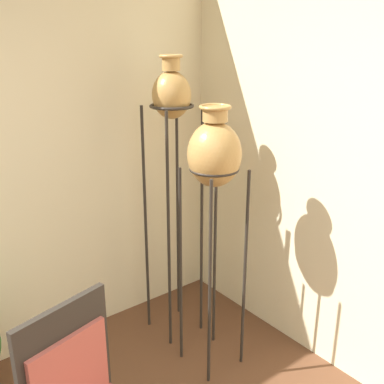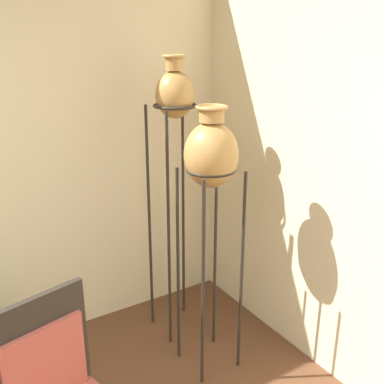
# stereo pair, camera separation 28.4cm
# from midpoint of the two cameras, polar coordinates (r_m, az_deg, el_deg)

# --- Properties ---
(vase_stand_tall) EXTENTS (0.30, 0.30, 1.97)m
(vase_stand_tall) POSITION_cam_midpoint_polar(r_m,az_deg,el_deg) (2.91, 0.66, 10.46)
(vase_stand_tall) COLOR #28231E
(vase_stand_tall) RESTS_ON ground_plane
(vase_stand_medium) EXTENTS (0.32, 0.32, 1.71)m
(vase_stand_medium) POSITION_cam_midpoint_polar(r_m,az_deg,el_deg) (2.59, 5.58, 4.07)
(vase_stand_medium) COLOR #28231E
(vase_stand_medium) RESTS_ON ground_plane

